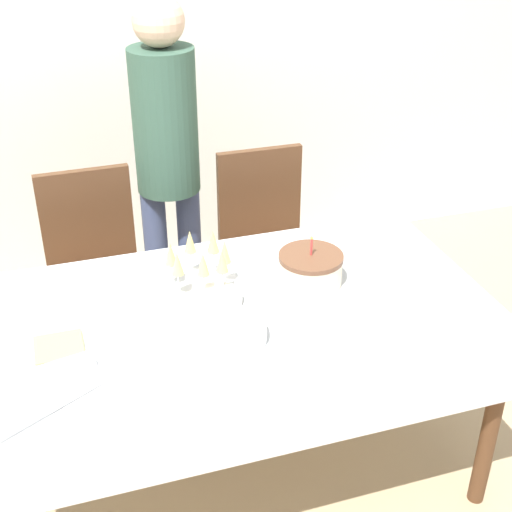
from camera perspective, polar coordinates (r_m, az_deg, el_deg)
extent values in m
plane|color=tan|center=(2.93, -1.63, -16.56)|extent=(12.00, 12.00, 0.00)
cube|color=silver|center=(3.79, -9.63, 17.73)|extent=(8.00, 0.05, 2.70)
cube|color=white|center=(2.45, -1.88, -4.59)|extent=(1.75, 0.95, 0.03)
cube|color=white|center=(2.50, -1.84, -6.29)|extent=(1.78, 0.98, 0.21)
cylinder|color=#51331E|center=(2.70, 18.26, -12.78)|extent=(0.06, 0.06, 0.72)
cylinder|color=#51331E|center=(2.96, -19.64, -8.69)|extent=(0.06, 0.06, 0.72)
cylinder|color=#51331E|center=(3.24, 10.14, -3.54)|extent=(0.06, 0.06, 0.72)
cube|color=#51331E|center=(3.17, -12.34, -3.27)|extent=(0.43, 0.43, 0.04)
cube|color=#51331E|center=(3.20, -13.33, 2.58)|extent=(0.40, 0.04, 0.50)
cylinder|color=#51331E|center=(3.17, -8.22, -7.81)|extent=(0.04, 0.04, 0.40)
cylinder|color=#51331E|center=(3.14, -14.72, -8.92)|extent=(0.04, 0.04, 0.40)
cylinder|color=#51331E|center=(3.46, -9.41, -4.32)|extent=(0.04, 0.04, 0.40)
cylinder|color=#51331E|center=(3.44, -15.33, -5.30)|extent=(0.04, 0.04, 0.40)
cube|color=#51331E|center=(3.30, 1.29, -1.07)|extent=(0.42, 0.42, 0.04)
cube|color=#51331E|center=(3.33, 0.28, 4.54)|extent=(0.40, 0.04, 0.50)
cylinder|color=#51331E|center=(3.34, 5.18, -5.38)|extent=(0.04, 0.04, 0.40)
cylinder|color=#51331E|center=(3.23, -0.77, -6.51)|extent=(0.04, 0.04, 0.40)
cylinder|color=#51331E|center=(3.61, 3.04, -2.25)|extent=(0.04, 0.04, 0.40)
cylinder|color=#51331E|center=(3.52, -2.48, -3.19)|extent=(0.04, 0.04, 0.40)
cylinder|color=beige|center=(2.57, 4.37, -1.20)|extent=(0.23, 0.23, 0.10)
cylinder|color=brown|center=(2.54, 4.42, -0.08)|extent=(0.23, 0.23, 0.02)
cylinder|color=#E53F3F|center=(2.52, 4.46, 0.69)|extent=(0.01, 0.01, 0.06)
sphere|color=#F9CC4C|center=(2.50, 4.49, 1.45)|extent=(0.01, 0.01, 0.01)
cylinder|color=silver|center=(2.56, -4.38, -2.44)|extent=(0.28, 0.28, 0.01)
cylinder|color=silver|center=(2.57, -2.45, -2.15)|extent=(0.05, 0.05, 0.00)
cylinder|color=silver|center=(2.55, -2.47, -1.30)|extent=(0.01, 0.01, 0.08)
cone|color=#E0CC72|center=(2.50, -2.51, 0.36)|extent=(0.04, 0.04, 0.08)
cylinder|color=silver|center=(2.64, -3.33, -1.29)|extent=(0.05, 0.05, 0.00)
cylinder|color=silver|center=(2.61, -3.36, -0.45)|extent=(0.01, 0.01, 0.08)
cone|color=#E0CC72|center=(2.57, -3.41, 1.18)|extent=(0.04, 0.04, 0.08)
cylinder|color=silver|center=(2.64, -5.17, -1.29)|extent=(0.05, 0.05, 0.00)
cylinder|color=silver|center=(2.62, -5.22, -0.45)|extent=(0.01, 0.01, 0.08)
cone|color=#E0CC72|center=(2.58, -5.30, 1.18)|extent=(0.04, 0.04, 0.08)
cylinder|color=silver|center=(2.57, -6.68, -2.31)|extent=(0.05, 0.05, 0.00)
cylinder|color=silver|center=(2.55, -6.73, -1.46)|extent=(0.01, 0.01, 0.08)
cone|color=#E0CC72|center=(2.51, -6.85, 0.20)|extent=(0.04, 0.04, 0.08)
cylinder|color=silver|center=(2.51, -6.15, -3.11)|extent=(0.05, 0.05, 0.00)
cylinder|color=silver|center=(2.49, -6.20, -2.25)|extent=(0.01, 0.01, 0.08)
cone|color=#E0CC72|center=(2.45, -6.31, -0.56)|extent=(0.04, 0.04, 0.08)
cylinder|color=silver|center=(2.50, -4.15, -3.18)|extent=(0.05, 0.05, 0.00)
cylinder|color=silver|center=(2.48, -4.18, -2.32)|extent=(0.01, 0.01, 0.08)
cone|color=#E0CC72|center=(2.43, -4.25, -0.63)|extent=(0.04, 0.04, 0.08)
cylinder|color=silver|center=(2.52, -2.67, -2.92)|extent=(0.05, 0.05, 0.00)
cylinder|color=silver|center=(2.49, -2.69, -2.06)|extent=(0.01, 0.01, 0.08)
cone|color=#E0CC72|center=(2.45, -2.74, -0.37)|extent=(0.04, 0.04, 0.08)
cylinder|color=white|center=(2.30, -2.13, -6.62)|extent=(0.24, 0.24, 0.01)
cylinder|color=white|center=(2.29, -2.13, -6.48)|extent=(0.24, 0.24, 0.01)
cylinder|color=white|center=(2.29, -2.14, -6.34)|extent=(0.24, 0.24, 0.01)
cylinder|color=white|center=(2.29, -2.14, -6.20)|extent=(0.24, 0.24, 0.01)
cylinder|color=white|center=(2.28, -2.14, -6.06)|extent=(0.24, 0.24, 0.01)
cylinder|color=white|center=(2.28, -2.15, -5.91)|extent=(0.24, 0.24, 0.01)
cylinder|color=white|center=(2.27, -2.15, -5.77)|extent=(0.24, 0.24, 0.01)
cylinder|color=white|center=(2.27, -2.15, -5.63)|extent=(0.24, 0.24, 0.01)
cylinder|color=silver|center=(2.47, -3.10, -3.72)|extent=(0.17, 0.17, 0.01)
cylinder|color=silver|center=(2.47, -3.10, -3.58)|extent=(0.17, 0.17, 0.01)
cylinder|color=silver|center=(2.46, -3.10, -3.45)|extent=(0.17, 0.17, 0.01)
cylinder|color=silver|center=(2.46, -3.11, -3.31)|extent=(0.17, 0.17, 0.01)
cylinder|color=silver|center=(2.46, -3.11, -3.18)|extent=(0.17, 0.17, 0.01)
cube|color=silver|center=(2.46, 8.15, -4.31)|extent=(0.29, 0.12, 0.00)
cube|color=silver|center=(2.25, -14.94, -8.51)|extent=(0.18, 0.09, 0.02)
cube|color=#E0D166|center=(2.34, -15.49, -7.05)|extent=(0.15, 0.15, 0.01)
cylinder|color=#3F4C72|center=(3.41, -7.86, -0.85)|extent=(0.11, 0.11, 0.79)
cylinder|color=#3F4C72|center=(3.43, -5.24, -0.44)|extent=(0.11, 0.11, 0.79)
cylinder|color=#335142|center=(3.12, -7.30, 10.62)|extent=(0.28, 0.28, 0.63)
sphere|color=#D8B293|center=(3.01, -7.83, 18.17)|extent=(0.21, 0.21, 0.21)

